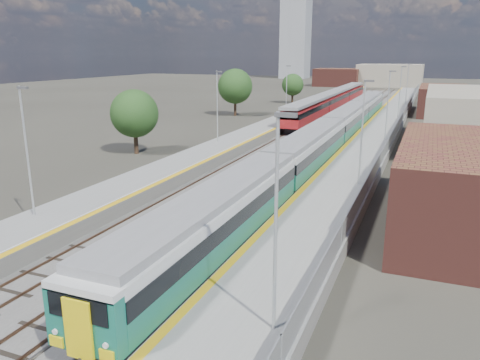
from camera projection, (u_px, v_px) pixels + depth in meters
The scene contains 11 objects.
ground at pixel (338, 134), 61.82m from camera, with size 320.00×320.00×0.00m, color #47443A.
ballast_bed at pixel (325, 130), 64.86m from camera, with size 10.50×155.00×0.06m, color #565451.
tracks at pixel (332, 128), 66.12m from camera, with size 8.96×160.00×0.17m.
platform_right at pixel (382, 129), 62.00m from camera, with size 4.70×155.00×8.52m.
platform_left at pixel (279, 124), 67.18m from camera, with size 4.30×155.00×8.52m.
buildings at pixel (335, 52), 144.89m from camera, with size 72.00×185.50×40.00m.
green_train at pixel (331, 132), 49.43m from camera, with size 2.81×78.28×3.09m.
red_train at pixel (333, 100), 84.62m from camera, with size 2.86×57.92×3.61m.
tree_a at pixel (134, 114), 48.37m from camera, with size 4.96×4.96×6.73m.
tree_b at pixel (235, 86), 78.36m from camera, with size 5.81×5.81×7.87m.
tree_c at pixel (293, 85), 98.95m from camera, with size 4.57×4.57×6.20m.
Camera 1 is at (10.87, -11.69, 10.21)m, focal length 35.00 mm.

